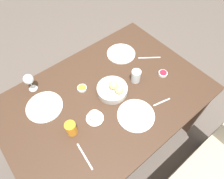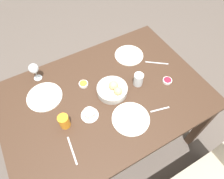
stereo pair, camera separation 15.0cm
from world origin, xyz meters
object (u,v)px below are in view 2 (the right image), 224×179
at_px(plate_near_left, 129,55).
at_px(jam_bowl_berry, 167,81).
at_px(plate_far_center, 131,119).
at_px(juice_glass, 64,121).
at_px(water_tumbler, 138,79).
at_px(wine_glass, 34,69).
at_px(fork_silver, 157,63).
at_px(jam_bowl_honey, 83,84).
at_px(coffee_cup, 90,114).
at_px(plate_near_right, 45,97).
at_px(spoon_coffee, 160,109).
at_px(knife_silver, 72,150).
at_px(bread_basket, 112,89).

height_order(plate_near_left, jam_bowl_berry, jam_bowl_berry).
bearing_deg(plate_far_center, plate_near_left, -121.18).
height_order(plate_near_left, plate_far_center, same).
distance_m(juice_glass, water_tumbler, 0.63).
distance_m(plate_near_left, wine_glass, 0.79).
bearing_deg(juice_glass, jam_bowl_berry, 176.81).
xyz_separation_m(jam_bowl_berry, fork_silver, (-0.05, -0.20, -0.01)).
xyz_separation_m(jam_bowl_berry, jam_bowl_honey, (0.59, -0.30, 0.00)).
bearing_deg(coffee_cup, plate_near_right, -53.35).
distance_m(coffee_cup, fork_silver, 0.74).
xyz_separation_m(plate_far_center, jam_bowl_honey, (0.16, -0.43, 0.01)).
bearing_deg(plate_near_right, jam_bowl_honey, 172.32).
bearing_deg(plate_near_right, juice_glass, 100.07).
xyz_separation_m(juice_glass, coffee_cup, (-0.18, 0.02, -0.03)).
height_order(coffee_cup, jam_bowl_honey, coffee_cup).
height_order(plate_near_left, spoon_coffee, plate_near_left).
xyz_separation_m(plate_far_center, wine_glass, (0.45, -0.68, 0.11)).
distance_m(jam_bowl_berry, spoon_coffee, 0.27).
relative_size(coffee_cup, jam_bowl_berry, 1.72).
relative_size(fork_silver, knife_silver, 0.83).
bearing_deg(jam_bowl_honey, plate_near_right, -7.68).
distance_m(bread_basket, plate_near_left, 0.41).
distance_m(water_tumbler, fork_silver, 0.29).
xyz_separation_m(fork_silver, spoon_coffee, (0.26, 0.38, 0.00)).
bearing_deg(knife_silver, water_tumbler, -160.10).
distance_m(wine_glass, spoon_coffee, 0.99).
bearing_deg(knife_silver, fork_silver, -159.73).
xyz_separation_m(coffee_cup, spoon_coffee, (-0.46, 0.21, -0.02)).
bearing_deg(water_tumbler, juice_glass, 4.65).
relative_size(plate_near_left, plate_far_center, 0.94).
bearing_deg(juice_glass, plate_near_left, -154.81).
distance_m(plate_far_center, fork_silver, 0.59).
height_order(plate_near_right, spoon_coffee, plate_near_right).
distance_m(bread_basket, plate_far_center, 0.26).
bearing_deg(spoon_coffee, plate_near_right, -36.66).
distance_m(plate_far_center, spoon_coffee, 0.23).
height_order(plate_near_right, jam_bowl_berry, jam_bowl_berry).
height_order(water_tumbler, fork_silver, water_tumbler).
bearing_deg(jam_bowl_berry, spoon_coffee, 40.76).
bearing_deg(knife_silver, plate_near_right, -87.48).
distance_m(coffee_cup, jam_bowl_berry, 0.67).
distance_m(plate_near_left, knife_silver, 0.93).
relative_size(water_tumbler, knife_silver, 0.54).
distance_m(coffee_cup, jam_bowl_honey, 0.28).
relative_size(bread_basket, jam_bowl_honey, 3.21).
height_order(plate_far_center, jam_bowl_berry, jam_bowl_berry).
bearing_deg(bread_basket, juice_glass, 10.79).
relative_size(plate_far_center, coffee_cup, 2.13).
height_order(plate_near_right, wine_glass, wine_glass).
bearing_deg(juice_glass, water_tumbler, -175.35).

